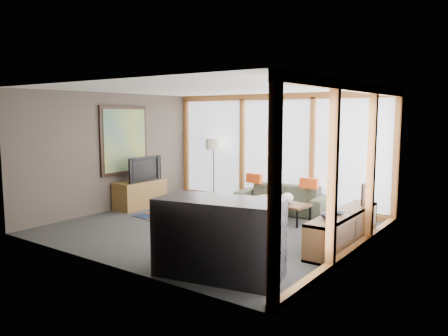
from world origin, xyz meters
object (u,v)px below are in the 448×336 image
Objects in this scene: floor_lamp at (214,169)px; television at (142,169)px; tv_console at (140,194)px; bookshelf at (343,229)px; coffee_table at (280,212)px; bar_counter at (219,238)px; sofa at (281,199)px.

floor_lamp reaches higher than television.
tv_console is at bearing 87.93° from television.
floor_lamp is 0.69× the size of bookshelf.
floor_lamp is 1.86m from television.
tv_console is at bearing -167.51° from coffee_table.
floor_lamp is at bearing 115.66° from bar_counter.
sofa is 1.63× the size of tv_console.
sofa is at bearing 94.27° from bar_counter.
coffee_table is (2.41, -0.97, -0.58)m from floor_lamp.
coffee_table is 0.93× the size of tv_console.
floor_lamp is at bearing 158.10° from coffee_table.
coffee_table is at bearing 12.49° from tv_console.
bar_counter is at bearing -122.55° from television.
television is (-4.79, 0.15, 0.62)m from bookshelf.
bookshelf is 4.83m from television.
television reaches higher than tv_console.
bar_counter is at bearing -52.17° from floor_lamp.
floor_lamp reaches higher than bookshelf.
tv_console reaches higher than sofa.
coffee_table is 0.70× the size of bar_counter.
bar_counter reaches higher than coffee_table.
sofa is at bearing 26.85° from tv_console.
coffee_table is 1.84m from bookshelf.
tv_console is (-0.84, -1.69, -0.46)m from floor_lamp.
tv_console is at bearing 178.25° from bookshelf.
television reaches higher than bookshelf.
bookshelf is 4.87m from tv_console.
television reaches higher than coffee_table.
sofa is at bearing 141.18° from bookshelf.
television is (-0.76, -1.69, 0.13)m from floor_lamp.
bar_counter reaches higher than bookshelf.
bookshelf is (1.62, -0.87, 0.09)m from coffee_table.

